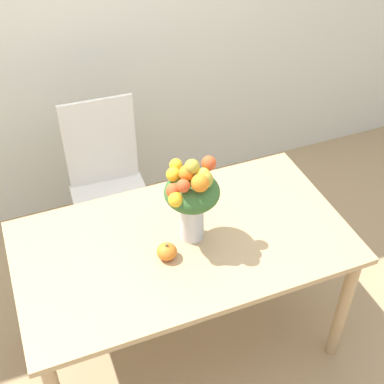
% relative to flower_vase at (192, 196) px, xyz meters
% --- Properties ---
extents(ground_plane, '(12.00, 12.00, 0.00)m').
position_rel_flower_vase_xyz_m(ground_plane, '(-0.04, -0.01, -0.98)').
color(ground_plane, tan).
extents(wall_back, '(8.00, 0.06, 2.70)m').
position_rel_flower_vase_xyz_m(wall_back, '(-0.04, 1.31, 0.37)').
color(wall_back, silver).
rests_on(wall_back, ground_plane).
extents(dining_table, '(1.48, 0.83, 0.74)m').
position_rel_flower_vase_xyz_m(dining_table, '(-0.04, -0.01, -0.33)').
color(dining_table, tan).
rests_on(dining_table, ground_plane).
extents(flower_vase, '(0.24, 0.24, 0.42)m').
position_rel_flower_vase_xyz_m(flower_vase, '(0.00, 0.00, 0.00)').
color(flower_vase, silver).
rests_on(flower_vase, dining_table).
extents(pumpkin, '(0.09, 0.09, 0.08)m').
position_rel_flower_vase_xyz_m(pumpkin, '(-0.15, -0.08, -0.20)').
color(pumpkin, orange).
rests_on(pumpkin, dining_table).
extents(dining_chair_near_window, '(0.44, 0.44, 1.01)m').
position_rel_flower_vase_xyz_m(dining_chair_near_window, '(-0.21, 0.74, -0.46)').
color(dining_chair_near_window, white).
rests_on(dining_chair_near_window, ground_plane).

